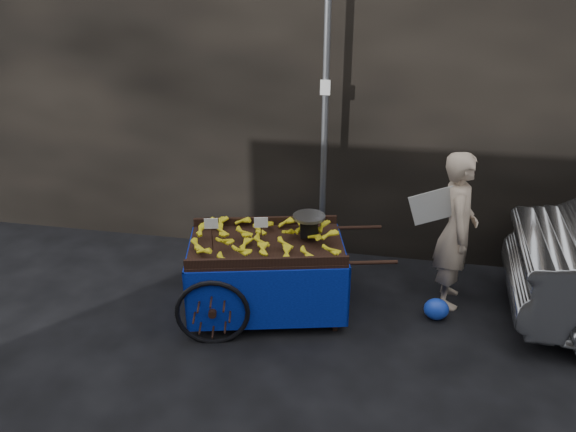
# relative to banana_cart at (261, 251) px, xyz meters

# --- Properties ---
(ground) EXTENTS (80.00, 80.00, 0.00)m
(ground) POSITION_rel_banana_cart_xyz_m (0.22, 0.01, -0.80)
(ground) COLOR black
(ground) RESTS_ON ground
(building_wall) EXTENTS (13.50, 2.00, 5.00)m
(building_wall) POSITION_rel_banana_cart_xyz_m (0.61, 2.61, 1.70)
(building_wall) COLOR black
(building_wall) RESTS_ON ground
(street_pole) EXTENTS (0.12, 0.10, 4.00)m
(street_pole) POSITION_rel_banana_cart_xyz_m (0.52, 1.31, 1.21)
(street_pole) COLOR slate
(street_pole) RESTS_ON ground
(banana_cart) EXTENTS (2.57, 1.59, 1.30)m
(banana_cart) POSITION_rel_banana_cart_xyz_m (0.00, 0.00, 0.00)
(banana_cart) COLOR black
(banana_cart) RESTS_ON ground
(vendor) EXTENTS (0.83, 0.71, 1.89)m
(vendor) POSITION_rel_banana_cart_xyz_m (2.16, 0.65, 0.15)
(vendor) COLOR tan
(vendor) RESTS_ON ground
(plastic_bag) EXTENTS (0.29, 0.23, 0.26)m
(plastic_bag) POSITION_rel_banana_cart_xyz_m (2.00, 0.21, -0.67)
(plastic_bag) COLOR blue
(plastic_bag) RESTS_ON ground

